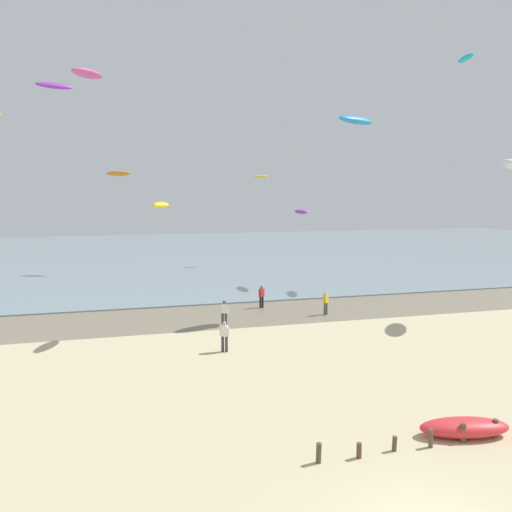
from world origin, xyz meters
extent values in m
cube|color=#7A6D59|center=(0.00, 24.88, 0.00)|extent=(120.00, 7.37, 0.01)
cube|color=gray|center=(0.00, 63.57, 0.05)|extent=(160.00, 70.00, 0.10)
cylinder|color=#49452D|center=(-1.45, 4.23, 0.34)|extent=(0.17, 0.20, 0.68)
cylinder|color=brown|center=(-0.05, 4.17, 0.26)|extent=(0.19, 0.20, 0.54)
cylinder|color=brown|center=(1.32, 4.30, 0.25)|extent=(0.18, 0.16, 0.51)
cylinder|color=brown|center=(2.65, 4.20, 0.32)|extent=(0.16, 0.17, 0.64)
cylinder|color=brown|center=(3.95, 4.22, 0.34)|extent=(0.20, 0.21, 0.70)
cylinder|color=brown|center=(5.30, 4.26, 0.33)|extent=(0.22, 0.19, 0.67)
cylinder|color=#383842|center=(-1.01, 21.99, 0.44)|extent=(0.16, 0.16, 0.88)
cylinder|color=#383842|center=(-0.80, 21.90, 0.44)|extent=(0.16, 0.16, 0.88)
cube|color=white|center=(-0.90, 21.95, 1.18)|extent=(0.42, 0.34, 0.60)
sphere|color=brown|center=(-0.90, 21.95, 1.60)|extent=(0.22, 0.22, 0.22)
cylinder|color=white|center=(-1.12, 22.04, 1.13)|extent=(0.09, 0.09, 0.52)
cylinder|color=white|center=(-0.68, 21.85, 1.13)|extent=(0.09, 0.09, 0.52)
cylinder|color=#232328|center=(3.03, 26.61, 0.44)|extent=(0.16, 0.16, 0.88)
cylinder|color=#232328|center=(2.83, 26.52, 0.44)|extent=(0.16, 0.16, 0.88)
cube|color=red|center=(2.93, 26.57, 1.18)|extent=(0.42, 0.35, 0.60)
sphere|color=brown|center=(2.93, 26.57, 1.60)|extent=(0.22, 0.22, 0.22)
cylinder|color=red|center=(3.15, 26.67, 1.13)|extent=(0.09, 0.09, 0.52)
cylinder|color=red|center=(2.72, 26.46, 1.13)|extent=(0.09, 0.09, 0.52)
cylinder|color=#4C4C56|center=(6.83, 23.24, 0.44)|extent=(0.16, 0.16, 0.88)
cylinder|color=#4C4C56|center=(6.65, 23.12, 0.44)|extent=(0.16, 0.16, 0.88)
cube|color=yellow|center=(6.74, 23.18, 1.18)|extent=(0.42, 0.38, 0.60)
sphere|color=beige|center=(6.74, 23.18, 1.60)|extent=(0.22, 0.22, 0.22)
cylinder|color=yellow|center=(6.94, 23.31, 1.13)|extent=(0.09, 0.09, 0.52)
cylinder|color=yellow|center=(6.54, 23.05, 1.13)|extent=(0.09, 0.09, 0.52)
cylinder|color=#383842|center=(-1.90, 16.53, 0.44)|extent=(0.16, 0.16, 0.88)
cylinder|color=#383842|center=(-2.09, 16.64, 0.44)|extent=(0.16, 0.16, 0.88)
cube|color=white|center=(-1.99, 16.59, 1.18)|extent=(0.42, 0.38, 0.60)
sphere|color=tan|center=(-1.99, 16.59, 1.60)|extent=(0.22, 0.22, 0.22)
cylinder|color=white|center=(-1.79, 16.46, 1.13)|extent=(0.09, 0.09, 0.52)
cylinder|color=white|center=(-2.20, 16.71, 1.13)|extent=(0.09, 0.09, 0.52)
ellipsoid|color=red|center=(4.29, 4.60, 0.33)|extent=(3.44, 1.83, 0.65)
ellipsoid|color=purple|center=(-12.38, 39.31, 18.01)|extent=(3.39, 2.09, 0.83)
ellipsoid|color=yellow|center=(9.37, 49.65, 10.62)|extent=(1.86, 0.76, 0.44)
ellipsoid|color=white|center=(18.32, 19.18, 10.60)|extent=(2.97, 3.64, 0.95)
ellipsoid|color=yellow|center=(-4.93, 20.87, 7.95)|extent=(1.62, 2.56, 0.43)
ellipsoid|color=#2384D1|center=(8.73, 23.09, 13.68)|extent=(3.58, 2.51, 0.85)
ellipsoid|color=purple|center=(8.94, 34.48, 6.96)|extent=(0.98, 2.78, 0.46)
ellipsoid|color=#19B2B7|center=(24.27, 32.48, 21.09)|extent=(1.75, 3.08, 0.64)
ellipsoid|color=#E54C99|center=(-9.31, 32.23, 17.70)|extent=(2.83, 2.89, 0.79)
ellipsoid|color=orange|center=(-7.15, 47.67, 10.75)|extent=(2.91, 2.12, 0.77)
camera|label=1|loc=(-7.52, -10.45, 8.67)|focal=36.29mm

